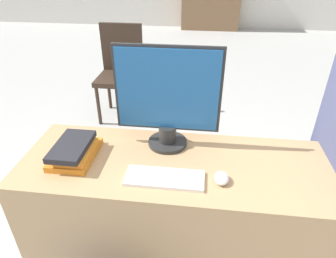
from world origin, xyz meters
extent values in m
cube|color=tan|center=(0.00, 0.28, 0.37)|extent=(1.49, 0.56, 0.73)
cube|color=#474C70|center=(0.77, 0.33, 0.62)|extent=(0.05, 0.66, 1.25)
cylinder|color=#282828|center=(-0.05, 0.43, 0.74)|extent=(0.20, 0.20, 0.02)
cylinder|color=#282828|center=(-0.05, 0.43, 0.80)|extent=(0.09, 0.09, 0.09)
cube|color=#282828|center=(-0.05, 0.44, 1.04)|extent=(0.51, 0.01, 0.43)
cube|color=#1E5693|center=(-0.05, 0.43, 1.04)|extent=(0.49, 0.02, 0.40)
cube|color=white|center=(-0.03, 0.15, 0.74)|extent=(0.35, 0.13, 0.02)
ellipsoid|color=white|center=(0.22, 0.17, 0.75)|extent=(0.06, 0.09, 0.04)
cube|color=orange|center=(-0.48, 0.26, 0.75)|extent=(0.19, 0.28, 0.03)
cube|color=orange|center=(-0.46, 0.24, 0.78)|extent=(0.14, 0.22, 0.03)
cube|color=#232328|center=(-0.49, 0.24, 0.81)|extent=(0.15, 0.26, 0.03)
cylinder|color=#38281E|center=(-0.95, 1.81, 0.21)|extent=(0.04, 0.04, 0.43)
cylinder|color=#38281E|center=(-0.57, 1.81, 0.21)|extent=(0.04, 0.04, 0.43)
cylinder|color=#38281E|center=(-0.95, 2.19, 0.21)|extent=(0.04, 0.04, 0.43)
cylinder|color=#38281E|center=(-0.57, 2.19, 0.21)|extent=(0.04, 0.04, 0.43)
cube|color=#38281E|center=(-0.76, 2.00, 0.45)|extent=(0.44, 0.44, 0.05)
cube|color=#38281E|center=(-0.76, 2.20, 0.72)|extent=(0.44, 0.04, 0.49)
camera|label=1|loc=(0.11, -0.86, 1.61)|focal=32.00mm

